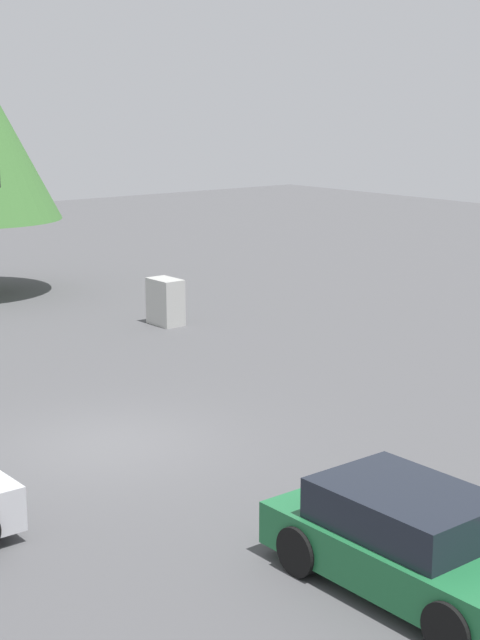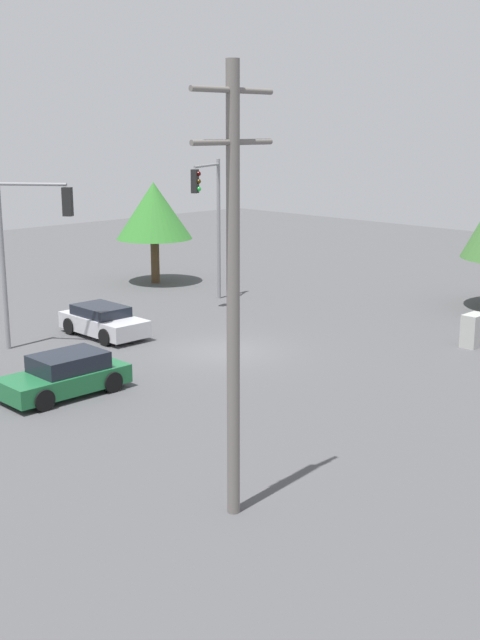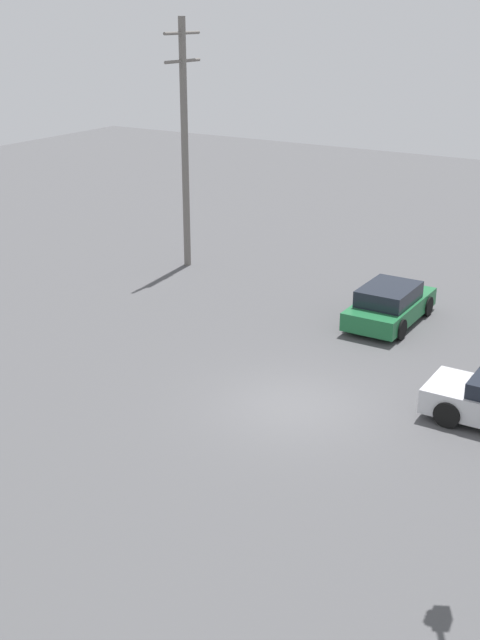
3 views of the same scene
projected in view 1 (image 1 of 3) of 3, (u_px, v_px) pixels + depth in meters
ground_plane at (110, 444)px, 17.93m from camera, size 80.00×80.00×0.00m
sedan_green at (413, 543)px, 12.50m from camera, size 4.07×1.94×1.33m
electrical_cabinet at (165, 302)px, 27.35m from camera, size 1.03×0.64×1.30m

